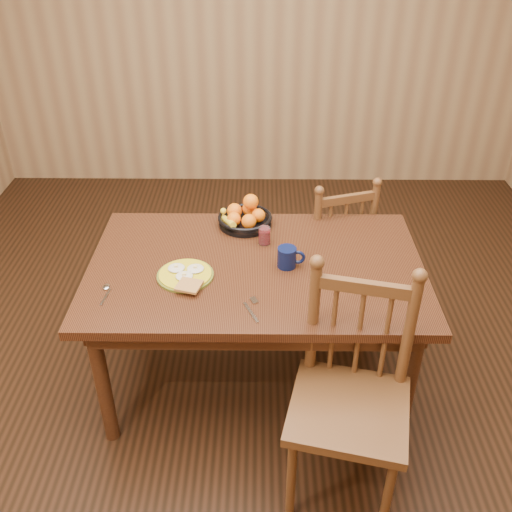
{
  "coord_description": "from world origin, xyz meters",
  "views": [
    {
      "loc": [
        0.02,
        -2.25,
        2.28
      ],
      "look_at": [
        0.0,
        0.0,
        0.8
      ],
      "focal_mm": 40.0,
      "sensor_mm": 36.0,
      "label": 1
    }
  ],
  "objects_px": {
    "chair_far": "(332,247)",
    "coffee_mug": "(288,257)",
    "fruit_bowl": "(245,217)",
    "breakfast_plate": "(186,275)",
    "dining_table": "(256,279)",
    "chair_near": "(350,398)"
  },
  "relations": [
    {
      "from": "coffee_mug",
      "to": "fruit_bowl",
      "type": "relative_size",
      "value": 0.46
    },
    {
      "from": "breakfast_plate",
      "to": "dining_table",
      "type": "bearing_deg",
      "value": 18.0
    },
    {
      "from": "fruit_bowl",
      "to": "chair_near",
      "type": "bearing_deg",
      "value": -65.37
    },
    {
      "from": "chair_far",
      "to": "breakfast_plate",
      "type": "distance_m",
      "value": 1.12
    },
    {
      "from": "breakfast_plate",
      "to": "chair_far",
      "type": "bearing_deg",
      "value": 43.92
    },
    {
      "from": "chair_near",
      "to": "coffee_mug",
      "type": "xyz_separation_m",
      "value": [
        -0.24,
        0.61,
        0.29
      ]
    },
    {
      "from": "breakfast_plate",
      "to": "coffee_mug",
      "type": "relative_size",
      "value": 2.24
    },
    {
      "from": "dining_table",
      "to": "breakfast_plate",
      "type": "bearing_deg",
      "value": -162.0
    },
    {
      "from": "dining_table",
      "to": "chair_near",
      "type": "bearing_deg",
      "value": -57.37
    },
    {
      "from": "chair_near",
      "to": "fruit_bowl",
      "type": "height_order",
      "value": "chair_near"
    },
    {
      "from": "dining_table",
      "to": "breakfast_plate",
      "type": "distance_m",
      "value": 0.36
    },
    {
      "from": "breakfast_plate",
      "to": "fruit_bowl",
      "type": "height_order",
      "value": "fruit_bowl"
    },
    {
      "from": "dining_table",
      "to": "chair_far",
      "type": "distance_m",
      "value": 0.81
    },
    {
      "from": "chair_far",
      "to": "coffee_mug",
      "type": "height_order",
      "value": "chair_far"
    },
    {
      "from": "dining_table",
      "to": "breakfast_plate",
      "type": "height_order",
      "value": "breakfast_plate"
    },
    {
      "from": "coffee_mug",
      "to": "chair_far",
      "type": "bearing_deg",
      "value": 65.25
    },
    {
      "from": "chair_far",
      "to": "fruit_bowl",
      "type": "distance_m",
      "value": 0.67
    },
    {
      "from": "chair_near",
      "to": "coffee_mug",
      "type": "height_order",
      "value": "chair_near"
    },
    {
      "from": "coffee_mug",
      "to": "breakfast_plate",
      "type": "bearing_deg",
      "value": -168.54
    },
    {
      "from": "breakfast_plate",
      "to": "fruit_bowl",
      "type": "bearing_deg",
      "value": 61.78
    },
    {
      "from": "chair_far",
      "to": "fruit_bowl",
      "type": "bearing_deg",
      "value": 9.05
    },
    {
      "from": "dining_table",
      "to": "chair_far",
      "type": "height_order",
      "value": "chair_far"
    }
  ]
}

